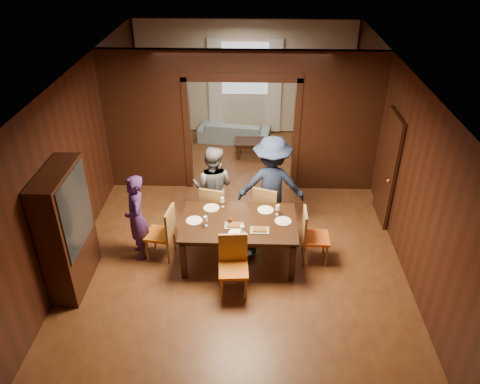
{
  "coord_description": "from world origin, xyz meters",
  "views": [
    {
      "loc": [
        0.25,
        -7.08,
        5.12
      ],
      "look_at": [
        0.03,
        -0.4,
        1.05
      ],
      "focal_mm": 35.0,
      "sensor_mm": 36.0,
      "label": 1
    }
  ],
  "objects_px": {
    "chair_far_r": "(268,207)",
    "dining_table": "(239,240)",
    "chair_right": "(316,236)",
    "person_navy": "(272,185)",
    "chair_far_l": "(215,208)",
    "person_purple": "(137,218)",
    "chair_near": "(233,268)",
    "person_grey": "(213,187)",
    "coffee_table": "(252,148)",
    "sofa": "(234,131)",
    "hutch": "(67,230)",
    "chair_left": "(160,233)"
  },
  "relations": [
    {
      "from": "person_grey",
      "to": "person_navy",
      "type": "relative_size",
      "value": 0.87
    },
    {
      "from": "person_navy",
      "to": "hutch",
      "type": "xyz_separation_m",
      "value": [
        -3.1,
        -1.57,
        0.08
      ]
    },
    {
      "from": "dining_table",
      "to": "chair_right",
      "type": "height_order",
      "value": "chair_right"
    },
    {
      "from": "sofa",
      "to": "chair_left",
      "type": "relative_size",
      "value": 1.85
    },
    {
      "from": "person_purple",
      "to": "chair_near",
      "type": "relative_size",
      "value": 1.57
    },
    {
      "from": "chair_right",
      "to": "chair_far_l",
      "type": "xyz_separation_m",
      "value": [
        -1.72,
        0.81,
        0.0
      ]
    },
    {
      "from": "person_navy",
      "to": "chair_right",
      "type": "xyz_separation_m",
      "value": [
        0.72,
        -0.91,
        -0.44
      ]
    },
    {
      "from": "chair_far_l",
      "to": "chair_near",
      "type": "bearing_deg",
      "value": 117.05
    },
    {
      "from": "person_grey",
      "to": "chair_far_l",
      "type": "distance_m",
      "value": 0.37
    },
    {
      "from": "chair_right",
      "to": "coffee_table",
      "type": "bearing_deg",
      "value": 16.95
    },
    {
      "from": "dining_table",
      "to": "chair_far_r",
      "type": "xyz_separation_m",
      "value": [
        0.49,
        0.86,
        0.1
      ]
    },
    {
      "from": "person_navy",
      "to": "dining_table",
      "type": "bearing_deg",
      "value": 59.45
    },
    {
      "from": "person_grey",
      "to": "dining_table",
      "type": "bearing_deg",
      "value": 127.74
    },
    {
      "from": "sofa",
      "to": "hutch",
      "type": "relative_size",
      "value": 0.9
    },
    {
      "from": "chair_right",
      "to": "hutch",
      "type": "bearing_deg",
      "value": 100.83
    },
    {
      "from": "person_navy",
      "to": "chair_far_r",
      "type": "relative_size",
      "value": 1.9
    },
    {
      "from": "coffee_table",
      "to": "chair_far_r",
      "type": "bearing_deg",
      "value": -83.93
    },
    {
      "from": "chair_near",
      "to": "chair_right",
      "type": "bearing_deg",
      "value": 28.39
    },
    {
      "from": "person_navy",
      "to": "chair_near",
      "type": "distance_m",
      "value": 1.91
    },
    {
      "from": "sofa",
      "to": "chair_left",
      "type": "distance_m",
      "value": 4.79
    },
    {
      "from": "chair_far_r",
      "to": "hutch",
      "type": "xyz_separation_m",
      "value": [
        -3.05,
        -1.51,
        0.52
      ]
    },
    {
      "from": "dining_table",
      "to": "coffee_table",
      "type": "height_order",
      "value": "dining_table"
    },
    {
      "from": "chair_right",
      "to": "hutch",
      "type": "relative_size",
      "value": 0.48
    },
    {
      "from": "chair_right",
      "to": "person_grey",
      "type": "bearing_deg",
      "value": 61.97
    },
    {
      "from": "chair_far_r",
      "to": "dining_table",
      "type": "bearing_deg",
      "value": 78.92
    },
    {
      "from": "chair_left",
      "to": "coffee_table",
      "type": "bearing_deg",
      "value": 167.32
    },
    {
      "from": "person_grey",
      "to": "chair_near",
      "type": "xyz_separation_m",
      "value": [
        0.45,
        -1.83,
        -0.32
      ]
    },
    {
      "from": "person_grey",
      "to": "sofa",
      "type": "bearing_deg",
      "value": -82.56
    },
    {
      "from": "person_purple",
      "to": "person_navy",
      "type": "distance_m",
      "value": 2.41
    },
    {
      "from": "person_grey",
      "to": "chair_near",
      "type": "height_order",
      "value": "person_grey"
    },
    {
      "from": "sofa",
      "to": "chair_far_l",
      "type": "height_order",
      "value": "chair_far_l"
    },
    {
      "from": "hutch",
      "to": "chair_far_r",
      "type": "bearing_deg",
      "value": 26.39
    },
    {
      "from": "person_grey",
      "to": "hutch",
      "type": "height_order",
      "value": "hutch"
    },
    {
      "from": "chair_far_r",
      "to": "chair_near",
      "type": "relative_size",
      "value": 1.0
    },
    {
      "from": "person_grey",
      "to": "coffee_table",
      "type": "bearing_deg",
      "value": -92.34
    },
    {
      "from": "chair_left",
      "to": "chair_right",
      "type": "height_order",
      "value": "same"
    },
    {
      "from": "chair_right",
      "to": "hutch",
      "type": "height_order",
      "value": "hutch"
    },
    {
      "from": "chair_far_l",
      "to": "hutch",
      "type": "relative_size",
      "value": 0.48
    },
    {
      "from": "person_navy",
      "to": "chair_right",
      "type": "bearing_deg",
      "value": 128.72
    },
    {
      "from": "chair_right",
      "to": "chair_far_l",
      "type": "relative_size",
      "value": 1.0
    },
    {
      "from": "chair_far_l",
      "to": "person_purple",
      "type": "bearing_deg",
      "value": 45.51
    },
    {
      "from": "person_grey",
      "to": "coffee_table",
      "type": "relative_size",
      "value": 2.01
    },
    {
      "from": "person_navy",
      "to": "chair_left",
      "type": "height_order",
      "value": "person_navy"
    },
    {
      "from": "person_purple",
      "to": "chair_far_l",
      "type": "bearing_deg",
      "value": 103.05
    },
    {
      "from": "chair_near",
      "to": "hutch",
      "type": "distance_m",
      "value": 2.56
    },
    {
      "from": "sofa",
      "to": "person_grey",
      "type": "bearing_deg",
      "value": 94.53
    },
    {
      "from": "person_purple",
      "to": "person_grey",
      "type": "height_order",
      "value": "person_grey"
    },
    {
      "from": "chair_right",
      "to": "chair_near",
      "type": "height_order",
      "value": "same"
    },
    {
      "from": "person_navy",
      "to": "sofa",
      "type": "bearing_deg",
      "value": -77.38
    },
    {
      "from": "person_navy",
      "to": "chair_far_l",
      "type": "xyz_separation_m",
      "value": [
        -1.0,
        -0.1,
        -0.44
      ]
    }
  ]
}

